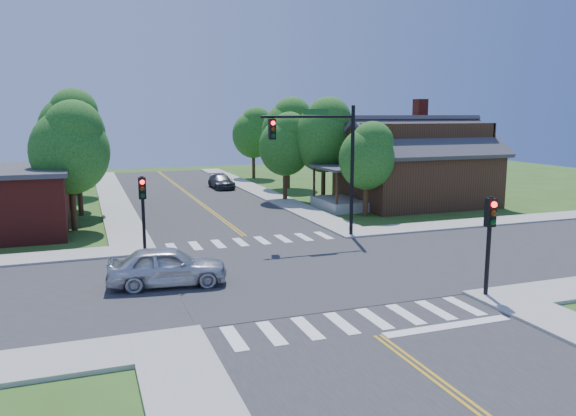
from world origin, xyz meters
name	(u,v)px	position (x,y,z in m)	size (l,w,h in m)	color
ground	(292,273)	(0.00, 0.00, 0.00)	(100.00, 100.00, 0.00)	#34541A
road_ns	(292,272)	(0.00, 0.00, 0.02)	(10.00, 90.00, 0.04)	#2D2D30
road_ew	(292,272)	(0.00, 0.00, 0.03)	(90.00, 10.00, 0.04)	#2D2D30
intersection_patch	(292,273)	(0.00, 0.00, 0.00)	(10.20, 10.20, 0.06)	#2D2D30
sidewalk_ne	(410,200)	(15.82, 15.82, 0.07)	(40.00, 40.00, 0.14)	#9E9B93
crosswalk_north	(251,241)	(0.00, 6.20, 0.05)	(8.85, 2.00, 0.01)	white
crosswalk_south	(358,321)	(0.00, -6.20, 0.05)	(8.85, 2.00, 0.01)	white
centerline	(292,271)	(0.00, 0.00, 0.05)	(0.30, 90.00, 0.01)	gold
stop_bar	(448,327)	(2.50, -7.60, 0.00)	(4.60, 0.45, 0.09)	white
signal_mast_ne	(324,150)	(3.91, 5.59, 4.85)	(5.30, 0.42, 7.20)	black
signal_pole_se	(490,228)	(5.60, -5.62, 2.66)	(0.34, 0.42, 3.80)	black
signal_pole_nw	(143,200)	(-5.60, 5.58, 2.66)	(0.34, 0.42, 3.80)	black
house_ne	(415,160)	(15.11, 14.23, 3.33)	(13.05, 8.80, 7.11)	#342212
tree_e_a	(368,154)	(9.40, 10.88, 4.12)	(3.70, 3.52, 6.29)	#382314
tree_e_b	(325,133)	(9.25, 17.57, 5.26)	(4.73, 4.49, 8.03)	#382314
tree_e_c	(289,129)	(9.45, 26.01, 5.41)	(4.86, 4.61, 8.26)	#382314
tree_e_d	(254,132)	(8.78, 34.80, 4.89)	(4.39, 4.17, 7.46)	#382314
tree_w_a	(71,146)	(-8.80, 12.62, 4.95)	(4.44, 4.22, 7.56)	#382314
tree_w_b	(67,147)	(-9.16, 20.23, 4.44)	(3.99, 3.79, 6.78)	#382314
tree_w_c	(72,126)	(-8.90, 27.52, 5.77)	(5.18, 4.92, 8.81)	#382314
tree_w_d	(76,138)	(-8.70, 37.16, 4.39)	(3.94, 3.75, 6.70)	#382314
tree_house	(286,143)	(6.65, 19.09, 4.52)	(4.06, 3.86, 6.91)	#382314
tree_bldg	(78,146)	(-8.43, 17.68, 4.67)	(4.19, 3.98, 7.12)	#382314
car_silver	(167,267)	(-5.30, -0.13, 0.79)	(4.84, 2.44, 1.58)	silver
car_dgrey	(221,182)	(3.50, 27.74, 0.63)	(1.81, 4.35, 1.26)	#323437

